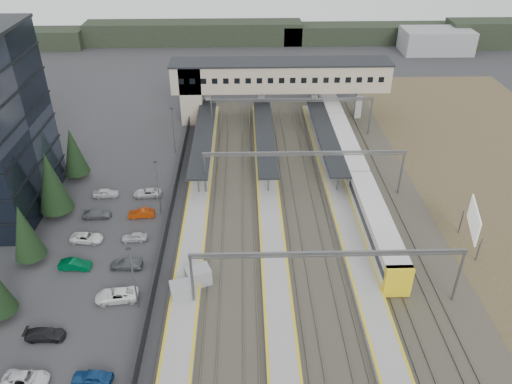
{
  "coord_description": "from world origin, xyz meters",
  "views": [
    {
      "loc": [
        3.62,
        -47.29,
        38.88
      ],
      "look_at": [
        5.1,
        8.67,
        4.0
      ],
      "focal_mm": 35.0,
      "sensor_mm": 36.0,
      "label": 1
    }
  ],
  "objects_px": {
    "footbridge": "(265,79)",
    "relay_cabin_near": "(198,276)",
    "train": "(346,150)",
    "relay_cabin_far": "(182,292)",
    "billboard": "(474,221)"
  },
  "relations": [
    {
      "from": "footbridge",
      "to": "relay_cabin_near",
      "type": "bearing_deg",
      "value": -101.5
    },
    {
      "from": "footbridge",
      "to": "train",
      "type": "height_order",
      "value": "footbridge"
    },
    {
      "from": "relay_cabin_far",
      "to": "footbridge",
      "type": "height_order",
      "value": "footbridge"
    },
    {
      "from": "relay_cabin_near",
      "to": "relay_cabin_far",
      "type": "xyz_separation_m",
      "value": [
        -1.56,
        -2.53,
        0.0
      ]
    },
    {
      "from": "relay_cabin_far",
      "to": "train",
      "type": "height_order",
      "value": "train"
    },
    {
      "from": "relay_cabin_near",
      "to": "footbridge",
      "type": "height_order",
      "value": "footbridge"
    },
    {
      "from": "footbridge",
      "to": "train",
      "type": "distance_m",
      "value": 22.58
    },
    {
      "from": "relay_cabin_near",
      "to": "footbridge",
      "type": "distance_m",
      "value": 47.97
    },
    {
      "from": "train",
      "to": "billboard",
      "type": "distance_m",
      "value": 25.24
    },
    {
      "from": "relay_cabin_far",
      "to": "train",
      "type": "distance_m",
      "value": 38.83
    },
    {
      "from": "footbridge",
      "to": "train",
      "type": "xyz_separation_m",
      "value": [
        12.3,
        -18.04,
        -5.76
      ]
    },
    {
      "from": "relay_cabin_far",
      "to": "train",
      "type": "bearing_deg",
      "value": 53.06
    },
    {
      "from": "billboard",
      "to": "train",
      "type": "bearing_deg",
      "value": 116.84
    },
    {
      "from": "billboard",
      "to": "relay_cabin_near",
      "type": "bearing_deg",
      "value": -169.68
    },
    {
      "from": "relay_cabin_near",
      "to": "billboard",
      "type": "relative_size",
      "value": 0.5
    }
  ]
}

